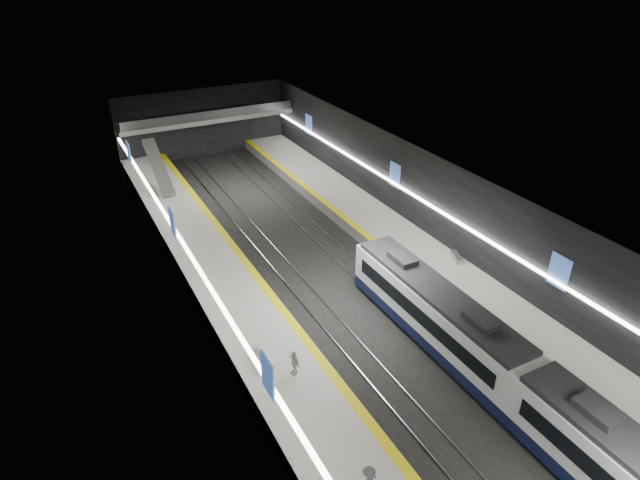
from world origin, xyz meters
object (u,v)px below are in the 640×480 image
bench_right_far (456,257)px  train (526,389)px  bench_left_near (260,360)px  escalator (158,167)px  bench_left_far (151,191)px  passenger_left_a (294,362)px

bench_right_far → train: bearing=-96.5°
bench_left_near → bench_right_far: bearing=7.3°
train → bench_right_far: (6.91, 13.39, -0.99)m
escalator → bench_left_far: 2.66m
escalator → train: bearing=-75.6°
escalator → bench_left_far: (-1.31, -1.60, -1.69)m
train → escalator: 40.16m
escalator → passenger_left_a: size_ratio=4.95×
bench_left_near → bench_left_far: (-0.23, 27.71, -0.00)m
bench_right_far → escalator: bearing=144.3°
passenger_left_a → escalator: bearing=172.2°
bench_right_far → bench_left_far: bearing=148.1°
escalator → bench_left_near: size_ratio=4.47×
train → escalator: size_ratio=3.76×
train → passenger_left_a: (-9.69, 7.88, -0.39)m
passenger_left_a → bench_right_far: bearing=100.1°
bench_left_far → passenger_left_a: (1.61, -29.41, 0.59)m
passenger_left_a → train: bearing=42.6°
bench_left_far → bench_left_near: bearing=-80.4°
train → bench_right_far: train is taller
bench_left_near → bench_right_far: 18.38m
bench_left_near → train: bearing=-45.6°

